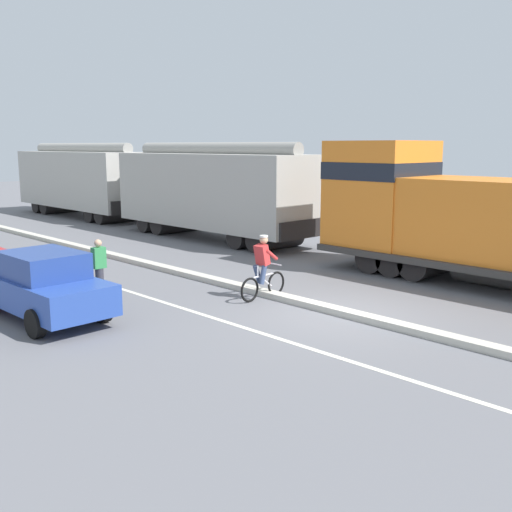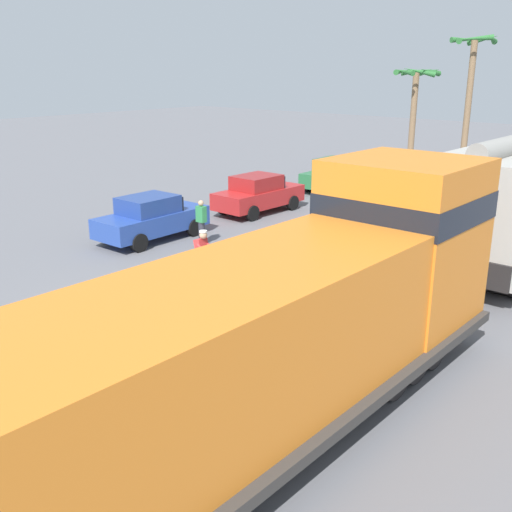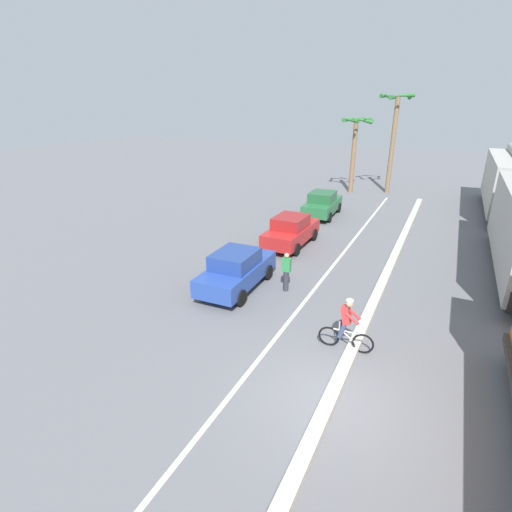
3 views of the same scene
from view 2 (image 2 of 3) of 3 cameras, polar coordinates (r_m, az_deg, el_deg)
ground_plane at (r=15.40m, az=-10.69°, el=-5.67°), size 120.00×120.00×0.00m
median_curb at (r=19.37m, az=3.27°, el=-0.24°), size 0.36×36.00×0.16m
lane_stripe at (r=20.88m, az=-1.93°, el=0.89°), size 0.14×36.00×0.01m
locomotive at (r=10.49m, az=4.25°, el=-6.10°), size 3.10×11.61×4.20m
parked_car_blue at (r=21.86m, az=-9.93°, el=3.60°), size 1.91×4.24×1.62m
parked_car_red at (r=25.70m, az=0.23°, el=5.95°), size 1.89×4.23×1.62m
parked_car_green at (r=30.75m, az=7.60°, el=7.73°), size 1.97×4.27×1.62m
cyclist at (r=16.73m, az=-5.07°, el=-0.53°), size 1.71×0.48×1.71m
palm_tree_near at (r=37.29m, az=14.91°, el=14.85°), size 2.65×2.76×6.07m
palm_tree_far at (r=37.30m, az=19.80°, el=15.91°), size 2.65×2.67×7.79m
pedestrian_by_cars at (r=20.90m, az=-5.22°, el=3.24°), size 0.34×0.22×1.62m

